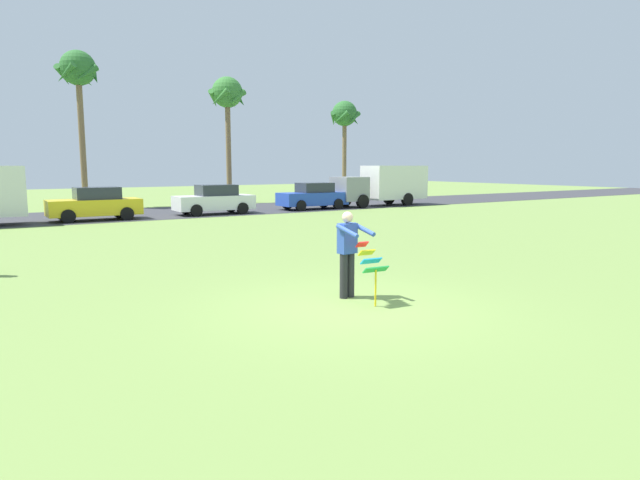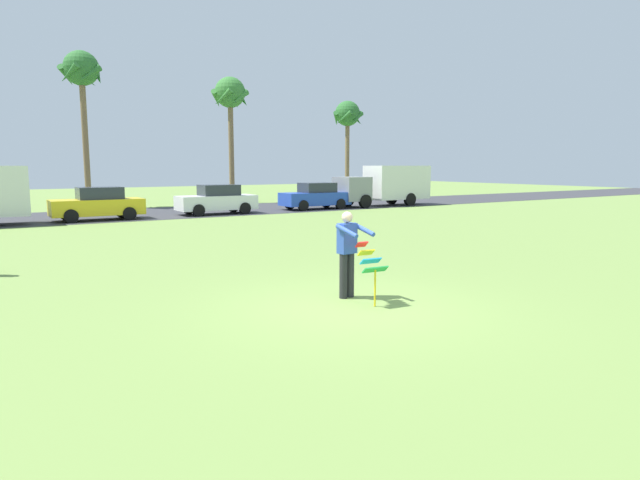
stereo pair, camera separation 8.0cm
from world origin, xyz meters
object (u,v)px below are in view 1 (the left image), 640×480
Objects in this scene: kite_held at (371,263)px; parked_truck_grey_van at (385,184)px; parked_car_white at (215,200)px; person_kite_flyer at (348,251)px; palm_tree_centre_far at (227,98)px; parked_car_blue at (313,196)px; palm_tree_right_near at (78,76)px; palm_tree_far_left at (345,117)px; parked_car_yellow at (95,204)px.

kite_held is 25.96m from parked_truck_grey_van.
parked_car_white is 0.63× the size of parked_truck_grey_van.
person_kite_flyer is 0.20× the size of palm_tree_centre_far.
parked_car_blue is 5.59m from parked_truck_grey_van.
palm_tree_centre_far is at bearing -5.41° from palm_tree_right_near.
parked_truck_grey_van is (16.76, 19.18, 0.46)m from person_kite_flyer.
palm_tree_far_left is at bearing 54.78° from person_kite_flyer.
person_kite_flyer is at bearing -125.22° from palm_tree_far_left.
palm_tree_right_near reaches higher than palm_tree_far_left.
parked_car_white is 6.31m from parked_car_blue.
parked_car_white is at bearing 75.67° from person_kite_flyer.
parked_car_blue is 0.63× the size of parked_truck_grey_van.
palm_tree_far_left reaches higher than parked_car_white.
parked_car_white is at bearing -0.00° from parked_car_yellow.
palm_tree_centre_far is at bearing 71.27° from person_kite_flyer.
parked_car_yellow and parked_car_blue have the same top height.
parked_car_white is 1.00× the size of parked_car_blue.
parked_car_white is at bearing 180.00° from parked_car_blue.
person_kite_flyer is at bearing -104.33° from parked_car_white.
palm_tree_far_left is at bearing 47.02° from parked_car_blue.
palm_tree_right_near is at bearing 83.22° from parked_car_yellow.
parked_truck_grey_van reaches higher than person_kite_flyer.
parked_car_white is 19.86m from palm_tree_far_left.
palm_tree_right_near is at bearing -175.83° from palm_tree_far_left.
palm_tree_far_left is (20.77, 30.17, 5.85)m from kite_held.
parked_truck_grey_van is 12.26m from palm_tree_far_left.
parked_car_blue is at bearing -0.00° from parked_car_yellow.
palm_tree_centre_far is at bearing -168.28° from palm_tree_far_left.
parked_car_blue is 0.44× the size of palm_tree_right_near.
kite_held is 0.14× the size of palm_tree_centre_far.
parked_car_yellow is 6.10m from parked_car_white.
parked_car_white is at bearing -180.00° from parked_truck_grey_van.
palm_tree_right_near is at bearing 152.56° from parked_truck_grey_van.
kite_held is 37.09m from palm_tree_far_left.
parked_car_blue is at bearing -180.00° from parked_truck_grey_van.
kite_held is at bearing -85.47° from person_kite_flyer.
person_kite_flyer is at bearing -108.73° from palm_tree_centre_far.
parked_car_blue is 0.53× the size of palm_tree_far_left.
parked_car_yellow is at bearing -96.78° from palm_tree_right_near.
parked_car_yellow is at bearing 180.00° from parked_car_blue.
person_kite_flyer is at bearing -86.42° from parked_car_yellow.
palm_tree_centre_far is (10.38, 7.90, 6.48)m from parked_car_yellow.
parked_car_white is 11.88m from parked_truck_grey_van.
person_kite_flyer is at bearing -131.16° from parked_truck_grey_van.
person_kite_flyer is 0.69m from kite_held.
kite_held is at bearing -108.21° from palm_tree_centre_far.
palm_tree_far_left is (22.02, 10.32, 5.87)m from parked_car_yellow.
person_kite_flyer is 0.18× the size of palm_tree_right_near.
person_kite_flyer is 36.55m from palm_tree_far_left.
person_kite_flyer reaches higher than kite_held.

